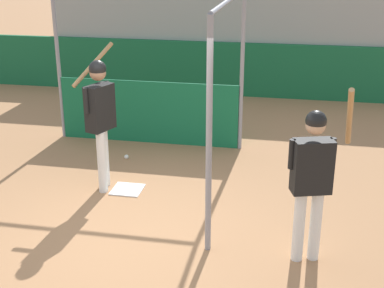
# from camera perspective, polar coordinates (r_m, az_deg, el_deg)

# --- Properties ---
(ground_plane) EXTENTS (60.00, 60.00, 0.00)m
(ground_plane) POSITION_cam_1_polar(r_m,az_deg,el_deg) (6.68, -6.87, -10.20)
(ground_plane) COLOR #A8754C
(outfield_wall) EXTENTS (24.00, 0.12, 1.27)m
(outfield_wall) POSITION_cam_1_polar(r_m,az_deg,el_deg) (12.84, 2.48, 8.04)
(outfield_wall) COLOR #196038
(outfield_wall) RESTS_ON ground
(bleacher_section) EXTENTS (8.15, 2.40, 2.55)m
(bleacher_section) POSITION_cam_1_polar(r_m,az_deg,el_deg) (13.96, 3.32, 11.68)
(bleacher_section) COLOR #9E9E99
(bleacher_section) RESTS_ON ground
(batting_cage) EXTENTS (3.39, 3.50, 2.77)m
(batting_cage) POSITION_cam_1_polar(r_m,az_deg,el_deg) (8.85, -5.96, 6.06)
(batting_cage) COLOR gray
(batting_cage) RESTS_ON ground
(home_plate) EXTENTS (0.44, 0.44, 0.02)m
(home_plate) POSITION_cam_1_polar(r_m,az_deg,el_deg) (7.96, -6.90, -4.83)
(home_plate) COLOR white
(home_plate) RESTS_ON ground
(player_batter) EXTENTS (0.60, 0.93, 2.06)m
(player_batter) POSITION_cam_1_polar(r_m,az_deg,el_deg) (7.67, -9.78, 3.41)
(player_batter) COLOR white
(player_batter) RESTS_ON ground
(player_waiting) EXTENTS (0.68, 0.56, 2.07)m
(player_waiting) POSITION_cam_1_polar(r_m,az_deg,el_deg) (5.94, 12.74, -2.99)
(player_waiting) COLOR white
(player_waiting) RESTS_ON ground
(baseball) EXTENTS (0.07, 0.07, 0.07)m
(baseball) POSITION_cam_1_polar(r_m,az_deg,el_deg) (9.08, -7.01, -1.36)
(baseball) COLOR white
(baseball) RESTS_ON ground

